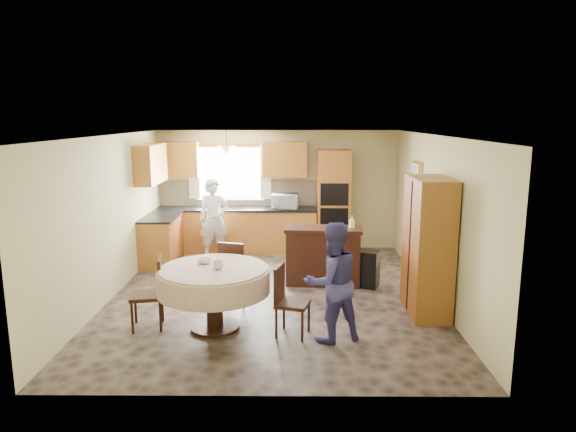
{
  "coord_description": "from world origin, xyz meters",
  "views": [
    {
      "loc": [
        0.3,
        -7.74,
        2.77
      ],
      "look_at": [
        0.24,
        0.3,
        1.21
      ],
      "focal_mm": 32.0,
      "sensor_mm": 36.0,
      "label": 1
    }
  ],
  "objects_px": {
    "oven_tower": "(333,201)",
    "person_dining": "(332,282)",
    "chair_left": "(153,289)",
    "person_sink": "(214,220)",
    "chair_right": "(287,297)",
    "sideboard": "(323,258)",
    "cupboard": "(428,246)",
    "dining_table": "(214,281)",
    "chair_back": "(234,269)"
  },
  "relations": [
    {
      "from": "dining_table",
      "to": "person_dining",
      "type": "xyz_separation_m",
      "value": [
        1.52,
        -0.34,
        0.1
      ]
    },
    {
      "from": "dining_table",
      "to": "person_sink",
      "type": "xyz_separation_m",
      "value": [
        -0.5,
        3.38,
        0.14
      ]
    },
    {
      "from": "chair_right",
      "to": "oven_tower",
      "type": "bearing_deg",
      "value": 3.38
    },
    {
      "from": "person_sink",
      "to": "chair_back",
      "type": "bearing_deg",
      "value": -91.24
    },
    {
      "from": "cupboard",
      "to": "chair_back",
      "type": "bearing_deg",
      "value": 173.33
    },
    {
      "from": "chair_right",
      "to": "person_sink",
      "type": "xyz_separation_m",
      "value": [
        -1.46,
        3.57,
        0.29
      ]
    },
    {
      "from": "oven_tower",
      "to": "person_dining",
      "type": "distance_m",
      "value": 4.37
    },
    {
      "from": "chair_right",
      "to": "person_sink",
      "type": "height_order",
      "value": "person_sink"
    },
    {
      "from": "cupboard",
      "to": "person_dining",
      "type": "bearing_deg",
      "value": -146.26
    },
    {
      "from": "chair_left",
      "to": "person_dining",
      "type": "relative_size",
      "value": 0.63
    },
    {
      "from": "person_sink",
      "to": "chair_left",
      "type": "bearing_deg",
      "value": -111.8
    },
    {
      "from": "person_sink",
      "to": "person_dining",
      "type": "distance_m",
      "value": 4.24
    },
    {
      "from": "cupboard",
      "to": "person_dining",
      "type": "xyz_separation_m",
      "value": [
        -1.42,
        -0.95,
        -0.22
      ]
    },
    {
      "from": "oven_tower",
      "to": "person_dining",
      "type": "xyz_separation_m",
      "value": [
        -0.35,
        -4.34,
        -0.3
      ]
    },
    {
      "from": "sideboard",
      "to": "chair_left",
      "type": "bearing_deg",
      "value": -137.09
    },
    {
      "from": "dining_table",
      "to": "person_dining",
      "type": "bearing_deg",
      "value": -12.57
    },
    {
      "from": "sideboard",
      "to": "person_sink",
      "type": "distance_m",
      "value": 2.56
    },
    {
      "from": "chair_left",
      "to": "person_dining",
      "type": "height_order",
      "value": "person_dining"
    },
    {
      "from": "chair_left",
      "to": "person_sink",
      "type": "height_order",
      "value": "person_sink"
    },
    {
      "from": "oven_tower",
      "to": "sideboard",
      "type": "bearing_deg",
      "value": -98.68
    },
    {
      "from": "chair_right",
      "to": "person_dining",
      "type": "xyz_separation_m",
      "value": [
        0.56,
        -0.16,
        0.25
      ]
    },
    {
      "from": "oven_tower",
      "to": "person_dining",
      "type": "bearing_deg",
      "value": -94.61
    },
    {
      "from": "sideboard",
      "to": "dining_table",
      "type": "bearing_deg",
      "value": -124.33
    },
    {
      "from": "oven_tower",
      "to": "cupboard",
      "type": "height_order",
      "value": "oven_tower"
    },
    {
      "from": "oven_tower",
      "to": "cupboard",
      "type": "relative_size",
      "value": 1.09
    },
    {
      "from": "chair_back",
      "to": "chair_right",
      "type": "xyz_separation_m",
      "value": [
        0.81,
        -1.12,
        -0.03
      ]
    },
    {
      "from": "sideboard",
      "to": "chair_right",
      "type": "bearing_deg",
      "value": -100.71
    },
    {
      "from": "oven_tower",
      "to": "chair_right",
      "type": "relative_size",
      "value": 2.31
    },
    {
      "from": "sideboard",
      "to": "oven_tower",
      "type": "bearing_deg",
      "value": 86.41
    },
    {
      "from": "chair_back",
      "to": "person_sink",
      "type": "relative_size",
      "value": 0.6
    },
    {
      "from": "cupboard",
      "to": "dining_table",
      "type": "relative_size",
      "value": 1.33
    },
    {
      "from": "oven_tower",
      "to": "chair_left",
      "type": "relative_size",
      "value": 2.21
    },
    {
      "from": "chair_right",
      "to": "chair_back",
      "type": "bearing_deg",
      "value": 51.4
    },
    {
      "from": "chair_left",
      "to": "chair_right",
      "type": "bearing_deg",
      "value": 72.7
    },
    {
      "from": "chair_left",
      "to": "chair_back",
      "type": "bearing_deg",
      "value": 122.23
    },
    {
      "from": "sideboard",
      "to": "person_dining",
      "type": "height_order",
      "value": "person_dining"
    },
    {
      "from": "chair_left",
      "to": "sideboard",
      "type": "bearing_deg",
      "value": 117.73
    },
    {
      "from": "chair_back",
      "to": "dining_table",
      "type": "bearing_deg",
      "value": 95.18
    },
    {
      "from": "cupboard",
      "to": "chair_left",
      "type": "distance_m",
      "value": 3.83
    },
    {
      "from": "sideboard",
      "to": "chair_right",
      "type": "relative_size",
      "value": 1.39
    },
    {
      "from": "oven_tower",
      "to": "chair_back",
      "type": "bearing_deg",
      "value": -119.17
    },
    {
      "from": "sideboard",
      "to": "chair_left",
      "type": "xyz_separation_m",
      "value": [
        -2.37,
        -1.84,
        0.07
      ]
    },
    {
      "from": "oven_tower",
      "to": "chair_right",
      "type": "distance_m",
      "value": 4.32
    },
    {
      "from": "dining_table",
      "to": "person_sink",
      "type": "height_order",
      "value": "person_sink"
    },
    {
      "from": "chair_left",
      "to": "chair_right",
      "type": "height_order",
      "value": "chair_left"
    },
    {
      "from": "cupboard",
      "to": "oven_tower",
      "type": "bearing_deg",
      "value": 107.49
    },
    {
      "from": "dining_table",
      "to": "person_sink",
      "type": "distance_m",
      "value": 3.42
    },
    {
      "from": "chair_left",
      "to": "person_sink",
      "type": "distance_m",
      "value": 3.37
    },
    {
      "from": "chair_right",
      "to": "person_dining",
      "type": "relative_size",
      "value": 0.6
    },
    {
      "from": "chair_right",
      "to": "sideboard",
      "type": "bearing_deg",
      "value": -0.18
    }
  ]
}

